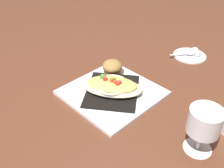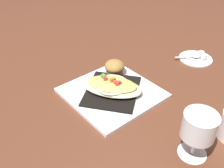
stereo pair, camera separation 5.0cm
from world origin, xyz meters
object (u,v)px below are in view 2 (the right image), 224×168
(creamer_saucer, at_px, (196,58))
(stemmed_glass, at_px, (199,128))
(spoon, at_px, (195,56))
(muffin, at_px, (115,67))
(square_plate, at_px, (112,93))
(creamer_cup_1, at_px, (201,53))
(creamer_cup_0, at_px, (204,56))
(gratin_dish, at_px, (112,86))

(creamer_saucer, bearing_deg, stemmed_glass, 121.93)
(spoon, bearing_deg, muffin, 68.42)
(spoon, bearing_deg, creamer_saucer, -124.89)
(square_plate, relative_size, spoon, 2.86)
(creamer_saucer, bearing_deg, muffin, 68.20)
(stemmed_glass, xyz_separation_m, creamer_cup_1, (0.26, -0.45, -0.07))
(creamer_cup_0, bearing_deg, spoon, 33.55)
(muffin, bearing_deg, creamer_cup_1, -110.82)
(gratin_dish, relative_size, muffin, 3.17)
(muffin, xyz_separation_m, spoon, (-0.13, -0.32, -0.02))
(muffin, relative_size, creamer_cup_0, 2.97)
(square_plate, bearing_deg, creamer_saucer, -98.02)
(square_plate, relative_size, creamer_cup_0, 11.52)
(stemmed_glass, distance_m, creamer_cup_0, 0.50)
(stemmed_glass, bearing_deg, gratin_dish, -2.63)
(gratin_dish, distance_m, spoon, 0.40)
(spoon, xyz_separation_m, creamer_cup_0, (-0.03, -0.02, 0.00))
(gratin_dish, bearing_deg, spoon, -97.65)
(square_plate, xyz_separation_m, muffin, (0.07, -0.08, 0.03))
(gratin_dish, xyz_separation_m, creamer_cup_1, (-0.06, -0.43, -0.02))
(creamer_saucer, height_order, creamer_cup_1, creamer_cup_1)
(square_plate, relative_size, creamer_saucer, 2.10)
(creamer_saucer, relative_size, creamer_cup_0, 5.49)
(muffin, distance_m, creamer_cup_1, 0.38)
(stemmed_glass, height_order, creamer_saucer, stemmed_glass)
(creamer_cup_0, distance_m, creamer_cup_1, 0.03)
(creamer_cup_0, bearing_deg, muffin, 65.35)
(gratin_dish, height_order, stemmed_glass, stemmed_glass)
(creamer_cup_0, relative_size, creamer_cup_1, 1.00)
(creamer_cup_0, bearing_deg, creamer_cup_1, -34.89)
(creamer_saucer, height_order, creamer_cup_0, creamer_cup_0)
(muffin, bearing_deg, square_plate, 132.78)
(square_plate, height_order, stemmed_glass, stemmed_glass)
(creamer_saucer, distance_m, creamer_cup_0, 0.03)
(creamer_saucer, xyz_separation_m, creamer_cup_0, (-0.03, -0.01, 0.01))
(square_plate, distance_m, gratin_dish, 0.03)
(square_plate, relative_size, muffin, 3.88)
(creamer_saucer, distance_m, creamer_cup_1, 0.03)
(creamer_cup_1, bearing_deg, muffin, 69.18)
(gratin_dish, height_order, spoon, gratin_dish)
(gratin_dish, xyz_separation_m, creamer_cup_0, (-0.08, -0.42, -0.02))
(muffin, height_order, stemmed_glass, stemmed_glass)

